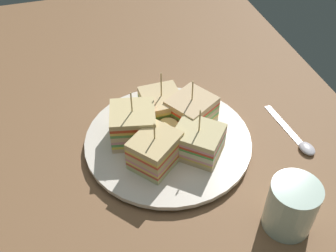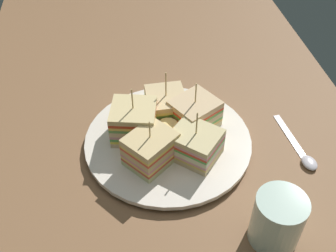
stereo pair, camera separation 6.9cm
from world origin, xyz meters
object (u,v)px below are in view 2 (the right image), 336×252
plate (168,141)px  sandwich_wedge_3 (166,106)px  sandwich_wedge_2 (194,114)px  sandwich_wedge_0 (151,149)px  sandwich_wedge_1 (195,144)px  chip_pile (165,133)px  sandwich_wedge_4 (134,122)px  drinking_glass (276,223)px  spoon (303,154)px

plate → sandwich_wedge_3: (5.88, -0.52, 3.07)cm
plate → sandwich_wedge_2: (2.85, -5.16, 3.25)cm
sandwich_wedge_0 → sandwich_wedge_1: (0.23, -7.38, -0.27)cm
sandwich_wedge_3 → sandwich_wedge_2: bearing=55.2°
sandwich_wedge_3 → chip_pile: 6.05cm
sandwich_wedge_1 → sandwich_wedge_3: size_ratio=1.03×
plate → sandwich_wedge_1: sandwich_wedge_1 is taller
sandwich_wedge_4 → drinking_glass: bearing=-40.0°
sandwich_wedge_1 → spoon: (-1.74, -18.88, -3.66)cm
chip_pile → drinking_glass: drinking_glass is taller
sandwich_wedge_0 → sandwich_wedge_3: 11.35cm
sandwich_wedge_3 → sandwich_wedge_4: bearing=-58.5°
sandwich_wedge_0 → sandwich_wedge_1: bearing=-38.2°
sandwich_wedge_0 → sandwich_wedge_1: size_ratio=0.97×
plate → chip_pile: (0.03, 0.58, 2.01)cm
plate → sandwich_wedge_4: size_ratio=2.87×
sandwich_wedge_3 → chip_pile: (-5.85, 1.10, -1.06)cm
chip_pile → drinking_glass: size_ratio=0.76×
chip_pile → spoon: (-6.25, -23.30, -2.54)cm
plate → chip_pile: bearing=87.4°
sandwich_wedge_3 → spoon: sandwich_wedge_3 is taller
spoon → drinking_glass: (-14.37, 10.55, 3.21)cm
spoon → sandwich_wedge_3: bearing=-124.2°
sandwich_wedge_1 → sandwich_wedge_0: bearing=42.3°
sandwich_wedge_3 → chip_pile: size_ratio=1.54×
sandwich_wedge_1 → sandwich_wedge_2: (7.33, -1.33, 0.12)cm
sandwich_wedge_1 → chip_pile: bearing=-5.2°
sandwich_wedge_2 → sandwich_wedge_4: 10.81cm
sandwich_wedge_2 → drinking_glass: 24.47cm
sandwich_wedge_2 → sandwich_wedge_3: 5.55cm
sandwich_wedge_3 → plate: bearing=-6.7°
sandwich_wedge_1 → sandwich_wedge_2: sandwich_wedge_1 is taller
sandwich_wedge_4 → sandwich_wedge_0: bearing=-61.0°
plate → sandwich_wedge_4: 6.96cm
sandwich_wedge_2 → chip_pile: 6.52cm
sandwich_wedge_1 → chip_pile: sandwich_wedge_1 is taller
sandwich_wedge_3 → drinking_glass: 28.92cm
plate → sandwich_wedge_2: bearing=-61.1°
sandwich_wedge_2 → drinking_glass: size_ratio=1.19×
sandwich_wedge_4 → chip_pile: 5.60cm
sandwich_wedge_3 → drinking_glass: (-26.47, -11.65, -0.38)cm
sandwich_wedge_2 → spoon: size_ratio=0.69×
sandwich_wedge_4 → sandwich_wedge_3: bearing=44.8°
sandwich_wedge_0 → chip_pile: 5.76cm
sandwich_wedge_2 → drinking_glass: (-23.44, -7.00, -0.57)cm
plate → sandwich_wedge_0: bearing=143.1°
plate → sandwich_wedge_3: bearing=-5.0°
chip_pile → spoon: chip_pile is taller
sandwich_wedge_3 → drinking_glass: bearing=22.1°
sandwich_wedge_1 → sandwich_wedge_4: 11.40cm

